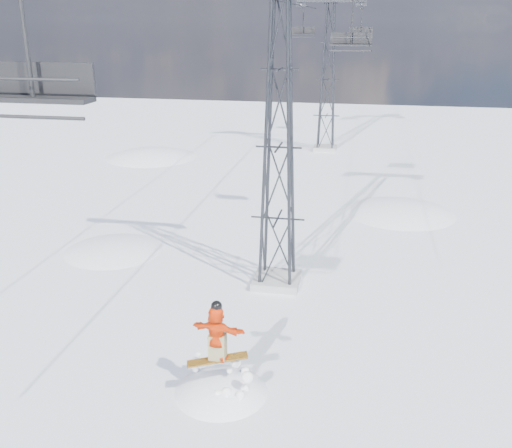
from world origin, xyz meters
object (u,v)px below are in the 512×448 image
(lift_tower_far, at_px, (328,80))
(lift_chair_near, at_px, (34,85))
(snowboarder_jump, at_px, (222,439))
(lift_tower_near, at_px, (279,148))

(lift_tower_far, bearing_deg, lift_chair_near, -93.42)
(lift_chair_near, bearing_deg, lift_tower_far, 86.58)
(snowboarder_jump, xyz_separation_m, lift_chair_near, (-1.74, -4.59, 10.54))
(lift_tower_far, relative_size, snowboarder_jump, 1.64)
(snowboarder_jump, height_order, lift_chair_near, lift_chair_near)
(lift_tower_far, xyz_separation_m, snowboarder_jump, (-0.46, -32.21, -7.10))
(lift_tower_near, xyz_separation_m, lift_tower_far, (0.00, 25.00, 0.00))
(lift_tower_near, relative_size, lift_tower_far, 1.00)
(lift_tower_near, bearing_deg, snowboarder_jump, -93.66)
(lift_tower_near, distance_m, snowboarder_jump, 10.13)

